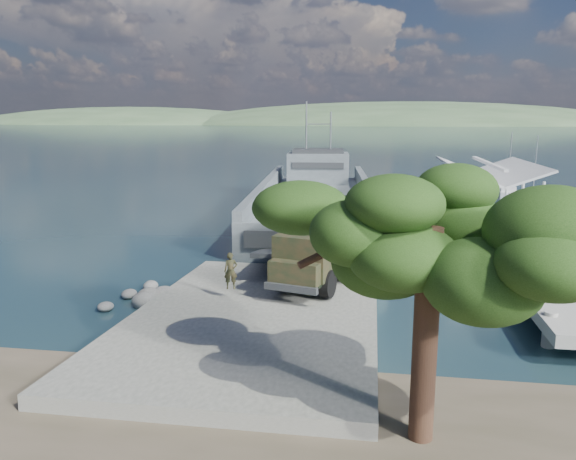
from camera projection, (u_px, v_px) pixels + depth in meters
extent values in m
plane|color=#1B3541|center=(262.00, 313.00, 24.81)|extent=(1400.00, 1400.00, 0.00)
cube|color=slate|center=(258.00, 315.00, 23.79)|extent=(10.00, 18.00, 0.50)
cube|color=#B2B1A7|center=(489.00, 224.00, 40.13)|extent=(4.00, 44.00, 0.50)
cube|color=#50595F|center=(316.00, 212.00, 48.29)|extent=(11.79, 31.60, 2.58)
cube|color=#50595F|center=(266.00, 189.00, 48.20)|extent=(3.15, 30.89, 1.34)
cube|color=#50595F|center=(367.00, 190.00, 47.61)|extent=(3.15, 30.89, 1.34)
cube|color=#50595F|center=(310.00, 246.00, 33.15)|extent=(9.29, 1.17, 2.68)
cube|color=#50595F|center=(318.00, 168.00, 57.80)|extent=(6.51, 4.62, 3.09)
cube|color=#2D3033|center=(318.00, 151.00, 57.45)|extent=(5.41, 3.71, 0.41)
cylinder|color=#94969A|center=(306.00, 127.00, 57.06)|extent=(0.17, 0.17, 5.16)
cylinder|color=#94969A|center=(331.00, 132.00, 57.00)|extent=(0.17, 0.17, 4.13)
cylinder|color=black|center=(282.00, 278.00, 26.15)|extent=(0.76, 1.35, 1.28)
cylinder|color=black|center=(328.00, 284.00, 25.25)|extent=(0.76, 1.35, 1.28)
cylinder|color=black|center=(308.00, 261.00, 29.16)|extent=(0.76, 1.35, 1.28)
cylinder|color=black|center=(350.00, 266.00, 28.26)|extent=(0.76, 1.35, 1.28)
cylinder|color=black|center=(322.00, 253.00, 30.92)|extent=(0.76, 1.35, 1.28)
cylinder|color=black|center=(361.00, 257.00, 30.03)|extent=(0.76, 1.35, 1.28)
cube|color=black|center=(325.00, 264.00, 28.15)|extent=(4.04, 7.80, 0.25)
cube|color=black|center=(305.00, 255.00, 25.55)|extent=(2.89, 2.55, 1.97)
cube|color=black|center=(295.00, 272.00, 24.59)|extent=(2.42, 1.45, 0.99)
cube|color=black|center=(334.00, 251.00, 29.32)|extent=(3.56, 5.02, 0.35)
cube|color=black|center=(336.00, 223.00, 29.21)|extent=(3.26, 4.23, 2.47)
cube|color=#2D3033|center=(291.00, 288.00, 24.27)|extent=(2.44, 0.88, 0.30)
imported|color=black|center=(231.00, 279.00, 25.30)|extent=(0.69, 0.55, 1.66)
cube|color=silver|center=(532.00, 201.00, 55.59)|extent=(2.45, 5.84, 0.93)
cube|color=silver|center=(534.00, 196.00, 54.51)|extent=(1.67, 1.84, 0.62)
cylinder|color=#94969A|center=(535.00, 167.00, 54.93)|extent=(0.10, 0.10, 6.18)
cube|color=silver|center=(507.00, 194.00, 60.69)|extent=(2.60, 6.03, 0.96)
cube|color=silver|center=(508.00, 189.00, 59.57)|extent=(1.73, 1.91, 0.64)
cylinder|color=#94969A|center=(510.00, 162.00, 60.00)|extent=(0.11, 0.11, 6.37)
cylinder|color=#392117|center=(425.00, 346.00, 14.00)|extent=(0.63, 0.63, 6.05)
ellipsoid|color=#19360E|center=(431.00, 232.00, 13.42)|extent=(5.84, 5.42, 2.50)
ellipsoid|color=#19360E|center=(301.00, 208.00, 16.97)|extent=(2.92, 2.92, 1.67)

